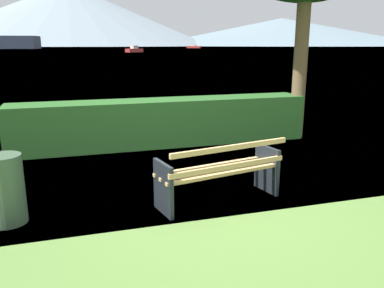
# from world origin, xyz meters

# --- Properties ---
(ground_plane) EXTENTS (1400.00, 1400.00, 0.00)m
(ground_plane) POSITION_xyz_m (0.00, 0.00, 0.00)
(ground_plane) COLOR #567A38
(water_surface) EXTENTS (620.00, 620.00, 0.00)m
(water_surface) POSITION_xyz_m (0.00, 309.47, 0.00)
(water_surface) COLOR slate
(water_surface) RESTS_ON ground_plane
(park_bench) EXTENTS (1.82, 0.90, 0.87)m
(park_bench) POSITION_xyz_m (0.01, -0.06, 0.43)
(park_bench) COLOR tan
(park_bench) RESTS_ON ground_plane
(hedge_row) EXTENTS (6.30, 0.82, 0.97)m
(hedge_row) POSITION_xyz_m (0.00, 3.32, 0.49)
(hedge_row) COLOR #285B23
(hedge_row) RESTS_ON ground_plane
(trash_bin) EXTENTS (0.44, 0.44, 0.85)m
(trash_bin) POSITION_xyz_m (-2.67, 0.09, 0.42)
(trash_bin) COLOR #385138
(trash_bin) RESTS_ON ground_plane
(fishing_boat_near) EXTENTS (8.02, 7.25, 2.03)m
(fishing_boat_near) POSITION_xyz_m (68.74, 223.75, 0.75)
(fishing_boat_near) COLOR #B2332D
(fishing_boat_near) RESTS_ON water_surface
(sailboat_mid) EXTENTS (5.46, 5.07, 1.81)m
(sailboat_mid) POSITION_xyz_m (15.28, 106.47, 0.65)
(sailboat_mid) COLOR #B2332D
(sailboat_mid) RESTS_ON water_surface
(distant_hills) EXTENTS (840.64, 431.50, 81.81)m
(distant_hills) POSITION_xyz_m (64.81, 578.33, 32.80)
(distant_hills) COLOR slate
(distant_hills) RESTS_ON ground_plane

